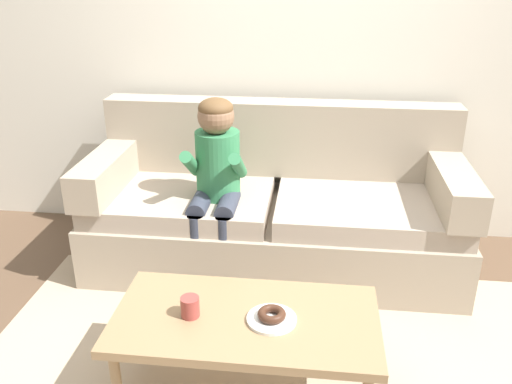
% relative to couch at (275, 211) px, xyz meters
% --- Properties ---
extents(ground, '(10.00, 10.00, 0.00)m').
position_rel_couch_xyz_m(ground, '(0.09, -0.85, -0.35)').
color(ground, brown).
extents(wall_back, '(8.00, 0.10, 2.80)m').
position_rel_couch_xyz_m(wall_back, '(0.09, 0.55, 1.05)').
color(wall_back, silver).
rests_on(wall_back, ground).
extents(area_rug, '(2.89, 1.95, 0.01)m').
position_rel_couch_xyz_m(area_rug, '(0.09, -1.10, -0.34)').
color(area_rug, tan).
rests_on(area_rug, ground).
extents(couch, '(2.27, 0.90, 0.98)m').
position_rel_couch_xyz_m(couch, '(0.00, 0.00, 0.00)').
color(couch, tan).
rests_on(couch, ground).
extents(coffee_table, '(1.13, 0.59, 0.42)m').
position_rel_couch_xyz_m(coffee_table, '(-0.02, -1.20, 0.03)').
color(coffee_table, '#937551').
rests_on(coffee_table, ground).
extents(person_child, '(0.34, 0.58, 1.10)m').
position_rel_couch_xyz_m(person_child, '(-0.33, -0.21, 0.32)').
color(person_child, '#337A4C').
rests_on(person_child, ground).
extents(plate, '(0.21, 0.21, 0.01)m').
position_rel_couch_xyz_m(plate, '(0.09, -1.22, 0.08)').
color(plate, white).
rests_on(plate, coffee_table).
extents(donut, '(0.17, 0.17, 0.04)m').
position_rel_couch_xyz_m(donut, '(0.09, -1.22, 0.10)').
color(donut, '#422619').
rests_on(donut, plate).
extents(mug, '(0.08, 0.08, 0.09)m').
position_rel_couch_xyz_m(mug, '(-0.26, -1.22, 0.12)').
color(mug, '#993D38').
rests_on(mug, coffee_table).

